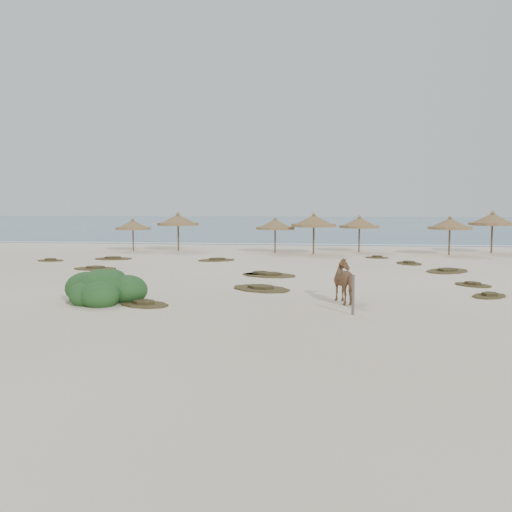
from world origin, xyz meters
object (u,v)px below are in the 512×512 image
Objects in this scene: palapa_0 at (133,225)px; palapa_1 at (178,220)px; bush at (103,290)px; horse at (348,281)px.

palapa_0 is 3.35m from palapa_1.
palapa_0 is 1.10× the size of bush.
palapa_1 is (3.31, 0.36, 0.36)m from palapa_0.
palapa_1 is 1.20× the size of bush.
palapa_0 is 0.92× the size of palapa_1.
horse is (14.78, -20.25, -1.12)m from palapa_0.
horse is (11.47, -20.61, -1.48)m from palapa_1.
palapa_1 is at bearing -80.83° from horse.
palapa_0 is at bearing -73.81° from horse.
palapa_1 reaches higher than horse.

